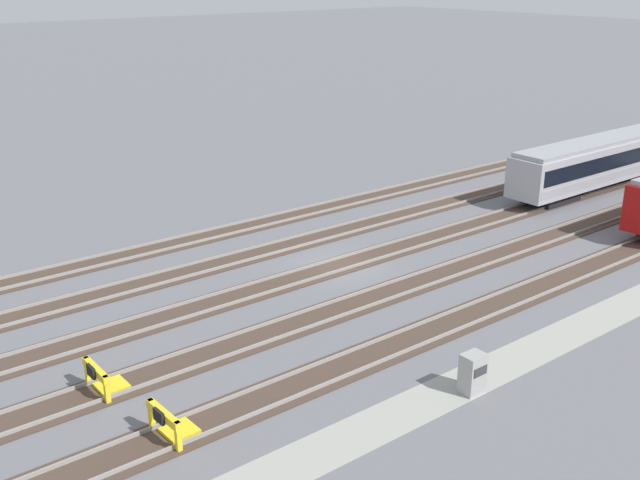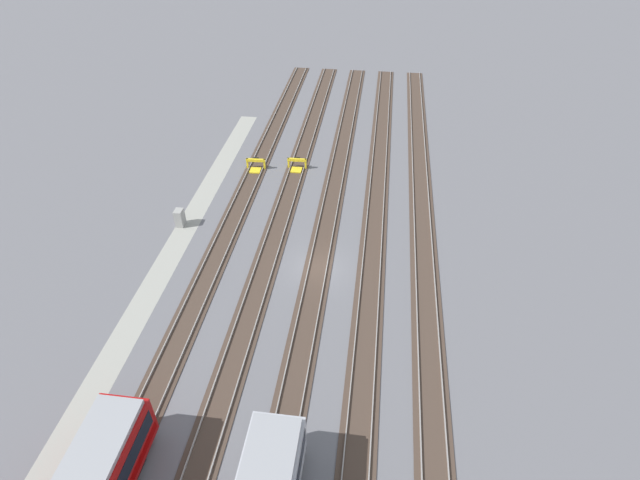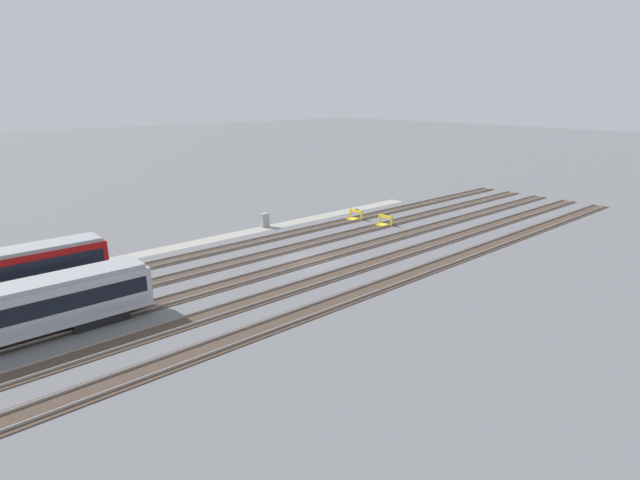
{
  "view_description": "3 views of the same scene",
  "coord_description": "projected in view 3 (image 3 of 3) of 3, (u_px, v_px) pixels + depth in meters",
  "views": [
    {
      "loc": [
        -23.8,
        -28.73,
        15.17
      ],
      "look_at": [
        -1.29,
        0.0,
        1.8
      ],
      "focal_mm": 42.0,
      "sensor_mm": 36.0,
      "label": 1
    },
    {
      "loc": [
        29.71,
        4.05,
        26.58
      ],
      "look_at": [
        -1.29,
        0.0,
        1.8
      ],
      "focal_mm": 28.0,
      "sensor_mm": 36.0,
      "label": 2
    },
    {
      "loc": [
        27.95,
        33.23,
        14.87
      ],
      "look_at": [
        -1.29,
        0.0,
        1.8
      ],
      "focal_mm": 28.0,
      "sensor_mm": 36.0,
      "label": 3
    }
  ],
  "objects": [
    {
      "name": "rail_track_middle",
      "position": [
        309.0,
        261.0,
        45.83
      ],
      "size": [
        90.0,
        2.24,
        0.21
      ],
      "color": "#47382D",
      "rests_on": "ground"
    },
    {
      "name": "rail_track_farthest",
      "position": [
        378.0,
        287.0,
        39.73
      ],
      "size": [
        90.0,
        2.23,
        0.21
      ],
      "color": "#47382D",
      "rests_on": "ground"
    },
    {
      "name": "electrical_cabinet",
      "position": [
        264.0,
        220.0,
        57.47
      ],
      "size": [
        0.9,
        0.73,
        1.6
      ],
      "color": "#9E9E99",
      "rests_on": "ground"
    },
    {
      "name": "rail_track_nearest",
      "position": [
        257.0,
        241.0,
        51.94
      ],
      "size": [
        90.0,
        2.23,
        0.21
      ],
      "color": "#47382D",
      "rests_on": "ground"
    },
    {
      "name": "ground_plane",
      "position": [
        309.0,
        261.0,
        45.85
      ],
      "size": [
        400.0,
        400.0,
        0.0
      ],
      "primitive_type": "plane",
      "color": "slate"
    },
    {
      "name": "bumper_stop_near_inner_track",
      "position": [
        384.0,
        221.0,
        58.27
      ],
      "size": [
        1.35,
        2.0,
        1.22
      ],
      "color": "yellow",
      "rests_on": "ground"
    },
    {
      "name": "service_walkway",
      "position": [
        237.0,
        234.0,
        54.7
      ],
      "size": [
        54.0,
        2.0,
        0.01
      ],
      "primitive_type": "cube",
      "color": "#9E9E93",
      "rests_on": "ground"
    },
    {
      "name": "bumper_stop_nearest_track",
      "position": [
        355.0,
        215.0,
        60.91
      ],
      "size": [
        1.38,
        2.01,
        1.22
      ],
      "color": "yellow",
      "rests_on": "ground"
    },
    {
      "name": "rail_track_near_inner",
      "position": [
        282.0,
        250.0,
        48.89
      ],
      "size": [
        90.0,
        2.23,
        0.21
      ],
      "color": "#47382D",
      "rests_on": "ground"
    },
    {
      "name": "rail_track_far_inner",
      "position": [
        341.0,
        273.0,
        42.78
      ],
      "size": [
        90.0,
        2.23,
        0.21
      ],
      "color": "#47382D",
      "rests_on": "ground"
    }
  ]
}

